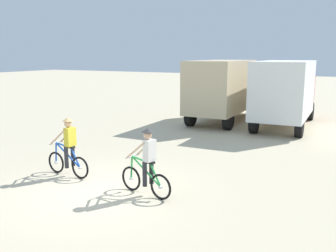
# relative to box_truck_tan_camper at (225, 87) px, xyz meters

# --- Properties ---
(ground_plane) EXTENTS (120.00, 120.00, 0.00)m
(ground_plane) POSITION_rel_box_truck_tan_camper_xyz_m (0.55, -12.06, -1.87)
(ground_plane) COLOR beige
(box_truck_tan_camper) EXTENTS (2.42, 6.76, 3.35)m
(box_truck_tan_camper) POSITION_rel_box_truck_tan_camper_xyz_m (0.00, 0.00, 0.00)
(box_truck_tan_camper) COLOR #CCB78E
(box_truck_tan_camper) RESTS_ON ground
(box_truck_white_box) EXTENTS (2.56, 6.81, 3.35)m
(box_truck_white_box) POSITION_rel_box_truck_tan_camper_xyz_m (3.30, -0.18, 0.00)
(box_truck_white_box) COLOR white
(box_truck_white_box) RESTS_ON ground
(cyclist_orange_shirt) EXTENTS (1.73, 0.52, 1.82)m
(cyclist_orange_shirt) POSITION_rel_box_truck_tan_camper_xyz_m (-1.01, -11.37, -1.03)
(cyclist_orange_shirt) COLOR black
(cyclist_orange_shirt) RESTS_ON ground
(cyclist_cowboy_hat) EXTENTS (1.71, 0.56, 1.82)m
(cyclist_cowboy_hat) POSITION_rel_box_truck_tan_camper_xyz_m (1.92, -11.64, -1.03)
(cyclist_cowboy_hat) COLOR black
(cyclist_cowboy_hat) RESTS_ON ground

